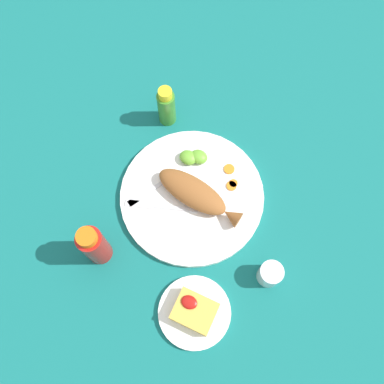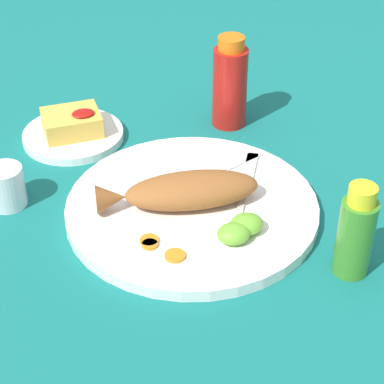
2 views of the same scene
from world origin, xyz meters
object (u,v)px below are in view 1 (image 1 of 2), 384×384
(salt_cup, at_px, (270,274))
(hot_sauce_bottle_red, at_px, (94,245))
(fork_near, at_px, (156,206))
(main_plate, at_px, (192,196))
(side_plate_fries, at_px, (195,312))
(hot_sauce_bottle_green, at_px, (166,107))
(fork_far, at_px, (155,187))
(fried_fish, at_px, (196,194))

(salt_cup, bearing_deg, hot_sauce_bottle_red, 16.84)
(fork_near, xyz_separation_m, hot_sauce_bottle_red, (0.07, 0.16, 0.06))
(main_plate, distance_m, side_plate_fries, 0.29)
(fork_near, bearing_deg, salt_cup, 154.38)
(main_plate, relative_size, hot_sauce_bottle_green, 2.73)
(fork_near, height_order, salt_cup, salt_cup)
(main_plate, distance_m, hot_sauce_bottle_green, 0.25)
(main_plate, distance_m, hot_sauce_bottle_red, 0.28)
(fork_near, relative_size, hot_sauce_bottle_red, 1.11)
(fork_near, xyz_separation_m, salt_cup, (-0.32, 0.04, 0.01))
(hot_sauce_bottle_green, bearing_deg, salt_cup, 144.92)
(fork_near, bearing_deg, hot_sauce_bottle_red, 46.90)
(hot_sauce_bottle_red, bearing_deg, hot_sauce_bottle_green, -87.75)
(side_plate_fries, bearing_deg, hot_sauce_bottle_green, -57.04)
(hot_sauce_bottle_green, relative_size, salt_cup, 2.15)
(fork_far, relative_size, side_plate_fries, 0.98)
(fork_near, bearing_deg, main_plate, -154.46)
(fork_far, xyz_separation_m, hot_sauce_bottle_green, (0.06, -0.20, 0.04))
(fork_far, bearing_deg, hot_sauce_bottle_red, 16.14)
(main_plate, distance_m, fork_far, 0.10)
(hot_sauce_bottle_green, bearing_deg, fork_near, 110.04)
(salt_cup, bearing_deg, fork_near, -7.31)
(hot_sauce_bottle_red, relative_size, hot_sauce_bottle_green, 1.20)
(main_plate, height_order, salt_cup, salt_cup)
(salt_cup, xyz_separation_m, side_plate_fries, (0.13, 0.15, -0.02))
(main_plate, relative_size, side_plate_fries, 2.16)
(salt_cup, bearing_deg, fork_far, -13.69)
(fried_fish, xyz_separation_m, hot_sauce_bottle_red, (0.15, 0.23, 0.04))
(fork_far, relative_size, salt_cup, 2.67)
(fork_far, xyz_separation_m, side_plate_fries, (-0.22, 0.24, -0.01))
(fried_fish, bearing_deg, fork_near, 47.18)
(main_plate, xyz_separation_m, hot_sauce_bottle_green, (0.16, -0.18, 0.05))
(hot_sauce_bottle_red, bearing_deg, salt_cup, -163.16)
(fork_far, bearing_deg, hot_sauce_bottle_green, -132.93)
(hot_sauce_bottle_green, height_order, side_plate_fries, hot_sauce_bottle_green)
(main_plate, bearing_deg, side_plate_fries, 116.11)
(fried_fish, distance_m, hot_sauce_bottle_red, 0.28)
(salt_cup, bearing_deg, hot_sauce_bottle_green, -35.08)
(main_plate, relative_size, fork_far, 2.20)
(fried_fish, xyz_separation_m, salt_cup, (-0.24, 0.11, -0.01))
(fork_far, bearing_deg, fried_fish, 130.72)
(main_plate, xyz_separation_m, side_plate_fries, (-0.13, 0.26, -0.00))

